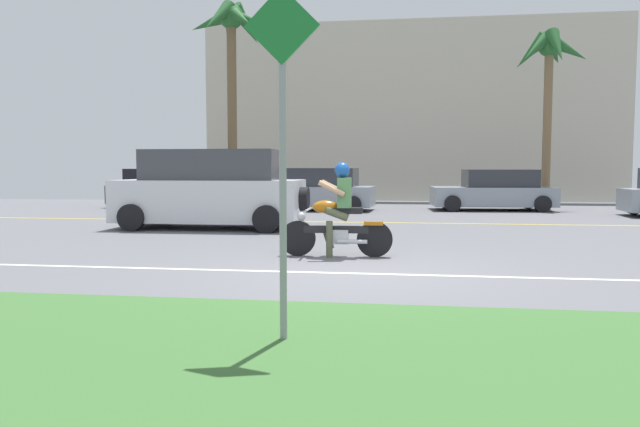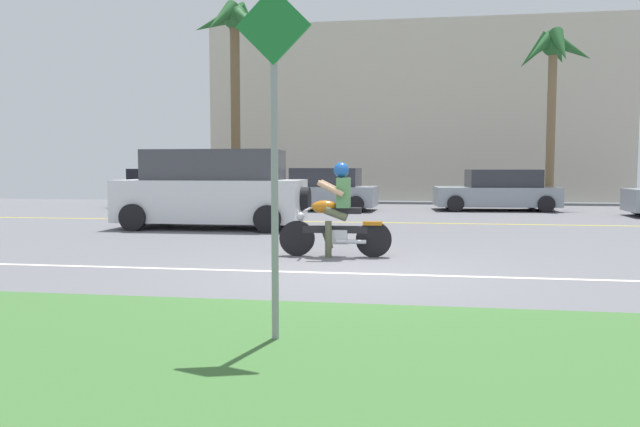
% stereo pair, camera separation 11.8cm
% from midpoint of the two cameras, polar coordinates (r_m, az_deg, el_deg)
% --- Properties ---
extents(ground, '(56.00, 30.00, 0.04)m').
position_cam_midpoint_polar(ground, '(11.58, 4.45, -3.15)').
color(ground, slate).
extents(grass_median, '(56.00, 3.80, 0.06)m').
position_cam_midpoint_polar(grass_median, '(4.66, -1.44, -13.89)').
color(grass_median, '#3D6B33').
rests_on(grass_median, ground).
extents(lane_line_near, '(50.40, 0.12, 0.01)m').
position_cam_midpoint_polar(lane_line_near, '(8.54, 3.09, -5.67)').
color(lane_line_near, silver).
rests_on(lane_line_near, ground).
extents(lane_line_far, '(50.40, 0.12, 0.01)m').
position_cam_midpoint_polar(lane_line_far, '(16.46, 5.57, -0.85)').
color(lane_line_far, yellow).
rests_on(lane_line_far, ground).
extents(motorcyclist, '(1.89, 0.62, 1.58)m').
position_cam_midpoint_polar(motorcyclist, '(10.09, 1.29, -0.32)').
color(motorcyclist, black).
rests_on(motorcyclist, ground).
extents(suv_nearby, '(4.72, 2.16, 1.92)m').
position_cam_midpoint_polar(suv_nearby, '(15.12, -10.42, 2.17)').
color(suv_nearby, silver).
rests_on(suv_nearby, ground).
extents(parked_car_0, '(4.60, 2.18, 1.45)m').
position_cam_midpoint_polar(parked_car_0, '(23.42, -14.19, 2.24)').
color(parked_car_0, '#232328').
rests_on(parked_car_0, ground).
extents(parked_car_1, '(4.03, 2.18, 1.47)m').
position_cam_midpoint_polar(parked_car_1, '(21.11, -0.28, 2.18)').
color(parked_car_1, '#8C939E').
rests_on(parked_car_1, ground).
extents(parked_car_2, '(4.25, 2.26, 1.43)m').
position_cam_midpoint_polar(parked_car_2, '(22.01, 15.96, 2.05)').
color(parked_car_2, '#8C939E').
rests_on(parked_car_2, ground).
extents(palm_tree_0, '(3.41, 3.29, 7.99)m').
position_cam_midpoint_polar(palm_tree_0, '(24.78, -8.41, 16.20)').
color(palm_tree_0, brown).
rests_on(palm_tree_0, ground).
extents(palm_tree_1, '(2.75, 2.75, 6.45)m').
position_cam_midpoint_polar(palm_tree_1, '(23.91, 20.65, 13.11)').
color(palm_tree_1, brown).
rests_on(palm_tree_1, ground).
extents(street_sign, '(0.62, 0.06, 2.93)m').
position_cam_midpoint_polar(street_sign, '(4.97, -4.25, 7.58)').
color(street_sign, gray).
rests_on(street_sign, ground).
extents(building_far, '(18.88, 4.00, 8.06)m').
position_cam_midpoint_polar(building_far, '(29.57, 8.35, 9.23)').
color(building_far, beige).
rests_on(building_far, ground).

